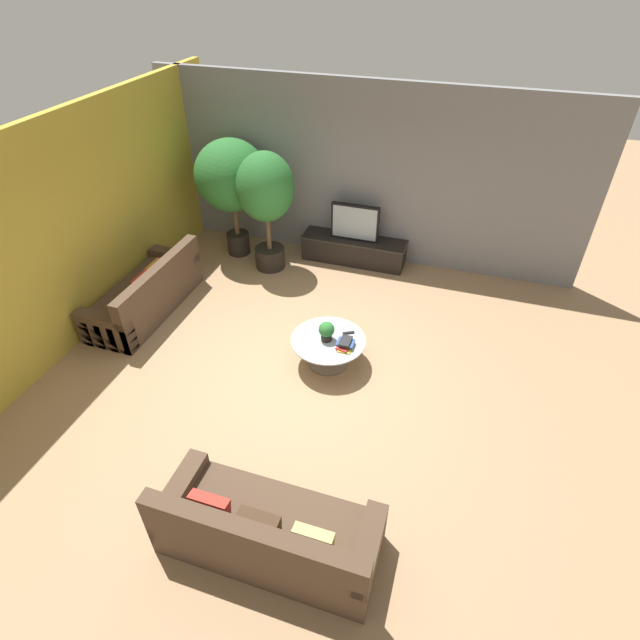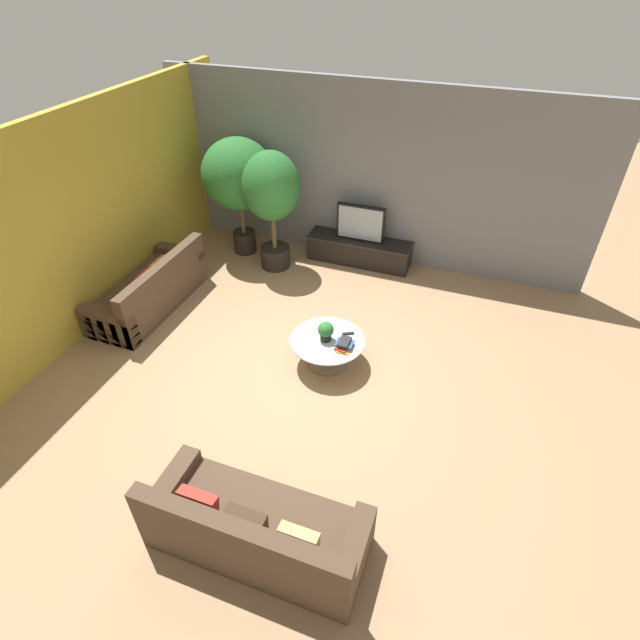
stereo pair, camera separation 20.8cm
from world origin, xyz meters
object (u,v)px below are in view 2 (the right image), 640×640
(couch_by_wall, at_px, (151,291))
(couch_near_entry, at_px, (255,531))
(potted_palm_corner, at_px, (271,193))
(potted_plant_tabletop, at_px, (326,331))
(media_console, at_px, (359,250))
(television, at_px, (361,223))
(coffee_table, at_px, (327,347))
(potted_palm_tall, at_px, (238,177))

(couch_by_wall, relative_size, couch_near_entry, 1.01)
(potted_palm_corner, distance_m, potted_plant_tabletop, 2.83)
(media_console, bearing_deg, potted_plant_tabletop, -82.71)
(television, relative_size, potted_plant_tabletop, 3.05)
(media_console, bearing_deg, coffee_table, -82.21)
(coffee_table, bearing_deg, media_console, 97.79)
(television, relative_size, coffee_table, 0.84)
(potted_palm_tall, distance_m, potted_palm_corner, 0.80)
(couch_by_wall, height_order, potted_palm_tall, potted_palm_tall)
(media_console, height_order, television, television)
(potted_plant_tabletop, bearing_deg, coffee_table, 19.34)
(television, bearing_deg, potted_palm_tall, -170.35)
(coffee_table, xyz_separation_m, potted_palm_tall, (-2.47, 2.39, 1.14))
(media_console, relative_size, couch_near_entry, 0.90)
(coffee_table, xyz_separation_m, potted_palm_corner, (-1.73, 2.10, 1.08))
(television, xyz_separation_m, potted_palm_corner, (-1.35, -0.64, 0.60))
(media_console, relative_size, potted_palm_tall, 0.89)
(television, bearing_deg, potted_palm_corner, -154.67)
(media_console, distance_m, potted_palm_tall, 2.44)
(media_console, bearing_deg, potted_palm_tall, -170.30)
(potted_palm_corner, height_order, potted_plant_tabletop, potted_palm_corner)
(potted_palm_corner, xyz_separation_m, potted_plant_tabletop, (1.70, -2.11, -0.80))
(media_console, xyz_separation_m, potted_palm_tall, (-2.10, -0.36, 1.20))
(media_console, xyz_separation_m, television, (0.00, -0.00, 0.53))
(potted_plant_tabletop, bearing_deg, couch_by_wall, 173.98)
(coffee_table, bearing_deg, couch_by_wall, 174.18)
(media_console, height_order, potted_palm_tall, potted_palm_tall)
(television, distance_m, couch_by_wall, 3.63)
(couch_by_wall, distance_m, potted_palm_tall, 2.44)
(coffee_table, relative_size, couch_near_entry, 0.49)
(couch_by_wall, distance_m, potted_plant_tabletop, 3.03)
(coffee_table, bearing_deg, potted_palm_corner, 129.37)
(television, distance_m, potted_palm_corner, 1.61)
(potted_palm_corner, bearing_deg, couch_near_entry, -67.64)
(couch_by_wall, bearing_deg, coffee_table, 84.18)
(media_console, xyz_separation_m, coffee_table, (0.38, -2.74, 0.06))
(coffee_table, bearing_deg, potted_palm_tall, 136.03)
(potted_palm_tall, bearing_deg, media_console, 9.70)
(television, xyz_separation_m, potted_palm_tall, (-2.10, -0.36, 0.67))
(television, distance_m, couch_near_entry, 5.50)
(television, distance_m, potted_palm_tall, 2.23)
(television, bearing_deg, media_console, 90.00)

